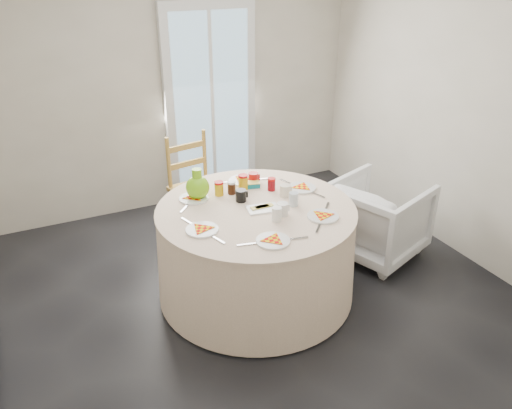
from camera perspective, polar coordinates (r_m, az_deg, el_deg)
name	(u,v)px	position (r m, az deg, el deg)	size (l,w,h in m)	color
floor	(257,297)	(4.10, 0.10, -10.58)	(4.00, 4.00, 0.00)	black
wall_back	(171,85)	(5.27, -9.65, 13.35)	(4.00, 0.02, 2.60)	#BCB5A3
wall_right	(469,111)	(4.66, 23.19, 9.85)	(0.02, 4.00, 2.60)	#BCB5A3
glass_door	(211,105)	(5.41, -5.17, 11.21)	(1.00, 0.08, 2.10)	silver
table	(256,252)	(3.96, 0.00, -5.50)	(1.56, 1.56, 0.79)	beige
wooden_chair	(198,192)	(4.76, -6.65, 1.47)	(0.45, 0.43, 1.01)	olive
armchair	(378,215)	(4.61, 13.72, -1.16)	(0.76, 0.71, 0.78)	white
place_settings	(256,208)	(3.76, 0.00, -0.41)	(1.25, 1.25, 0.02)	white
jar_cluster	(244,187)	(3.98, -1.33, 1.99)	(0.48, 0.24, 0.14)	#9F651A
butter_tub	(253,185)	(4.10, -0.38, 2.20)	(0.11, 0.08, 0.05)	#0D7785
green_pitcher	(198,187)	(3.90, -6.70, 2.05)	(0.19, 0.19, 0.24)	#74C414
cheese_platter	(263,209)	(3.74, 0.81, -0.54)	(0.24, 0.15, 0.03)	silver
mugs_glasses	(269,198)	(3.83, 1.47, 0.72)	(0.63, 0.63, 0.12)	gray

